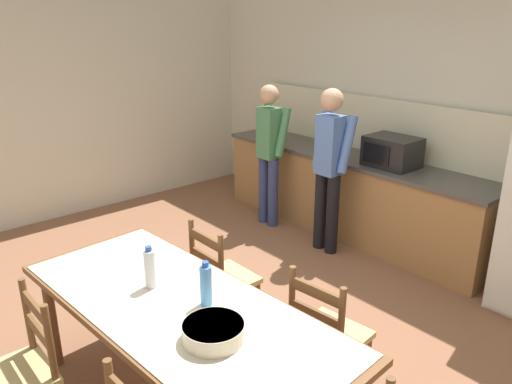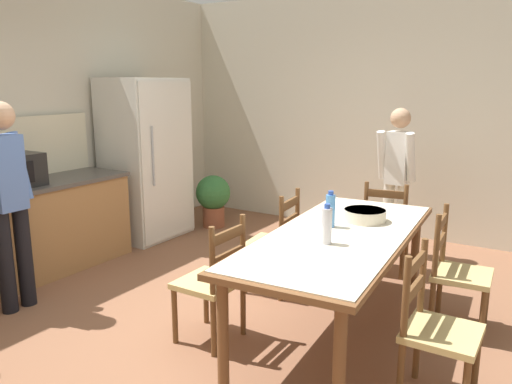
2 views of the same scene
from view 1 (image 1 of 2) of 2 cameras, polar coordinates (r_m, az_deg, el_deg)
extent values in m
plane|color=brown|center=(4.03, -3.42, -15.71)|extent=(8.32, 8.32, 0.00)
cube|color=beige|center=(5.41, 19.47, 9.13)|extent=(6.52, 0.12, 2.90)
cube|color=beige|center=(6.28, -22.51, 10.07)|extent=(0.12, 5.20, 2.90)
cube|color=#9E7042|center=(5.66, 10.48, -0.40)|extent=(3.30, 0.62, 0.85)
cube|color=#4C4742|center=(5.53, 10.76, 3.95)|extent=(3.34, 0.66, 0.04)
cube|color=#B7BCC1|center=(6.00, 5.22, 5.48)|extent=(0.52, 0.38, 0.02)
cube|color=beige|center=(5.70, 12.93, 7.56)|extent=(3.30, 0.03, 0.60)
cube|color=black|center=(5.17, 15.30, 4.47)|extent=(0.50, 0.38, 0.30)
cube|color=black|center=(5.04, 13.57, 4.24)|extent=(0.30, 0.01, 0.19)
cylinder|color=brown|center=(3.78, -22.31, -13.31)|extent=(0.07, 0.07, 0.73)
cylinder|color=brown|center=(4.04, -13.02, -10.05)|extent=(0.07, 0.07, 0.73)
cube|color=brown|center=(2.95, -8.79, -13.04)|extent=(2.27, 1.05, 0.04)
cube|color=beige|center=(2.94, -8.81, -12.64)|extent=(2.18, 1.01, 0.01)
cylinder|color=silver|center=(3.08, -12.02, -8.61)|extent=(0.07, 0.07, 0.24)
cylinder|color=#2D51B2|center=(3.02, -12.20, -6.34)|extent=(0.04, 0.04, 0.03)
cylinder|color=#4C8ED6|center=(2.86, -5.74, -10.61)|extent=(0.07, 0.07, 0.24)
cylinder|color=#2D51B2|center=(2.79, -5.83, -8.21)|extent=(0.04, 0.04, 0.03)
cylinder|color=beige|center=(2.62, -4.89, -15.62)|extent=(0.32, 0.32, 0.09)
cylinder|color=beige|center=(2.60, -4.91, -14.98)|extent=(0.31, 0.31, 0.02)
cylinder|color=brown|center=(3.54, -23.52, -19.12)|extent=(0.04, 0.04, 0.41)
cube|color=tan|center=(3.24, -25.99, -18.56)|extent=(0.42, 0.40, 0.04)
cylinder|color=brown|center=(3.28, -24.66, -12.54)|extent=(0.04, 0.04, 0.46)
cylinder|color=brown|center=(2.98, -22.50, -15.62)|extent=(0.04, 0.04, 0.46)
cube|color=brown|center=(3.06, -23.97, -11.99)|extent=(0.36, 0.02, 0.07)
cube|color=brown|center=(3.14, -23.58, -14.36)|extent=(0.36, 0.02, 0.07)
cylinder|color=brown|center=(3.95, 0.19, -12.90)|extent=(0.04, 0.04, 0.41)
cylinder|color=brown|center=(4.19, -3.11, -10.89)|extent=(0.04, 0.04, 0.41)
cylinder|color=brown|center=(3.77, -3.83, -14.69)|extent=(0.04, 0.04, 0.41)
cylinder|color=brown|center=(4.02, -7.02, -12.43)|extent=(0.04, 0.04, 0.41)
cube|color=tan|center=(3.86, -3.52, -9.86)|extent=(0.42, 0.40, 0.04)
cylinder|color=brown|center=(3.53, -4.00, -8.29)|extent=(0.04, 0.04, 0.46)
cylinder|color=brown|center=(3.79, -7.31, -6.33)|extent=(0.04, 0.04, 0.46)
cube|color=brown|center=(3.60, -5.79, -5.45)|extent=(0.36, 0.02, 0.07)
cube|color=brown|center=(3.67, -5.71, -7.60)|extent=(0.36, 0.02, 0.07)
cylinder|color=brown|center=(3.47, 12.56, -18.65)|extent=(0.04, 0.04, 0.41)
cylinder|color=brown|center=(3.62, 7.49, -16.49)|extent=(0.04, 0.04, 0.41)
cylinder|color=brown|center=(3.40, 3.92, -19.05)|extent=(0.04, 0.04, 0.41)
cube|color=tan|center=(3.29, 8.48, -15.82)|extent=(0.46, 0.44, 0.04)
cylinder|color=brown|center=(2.95, 9.72, -14.61)|extent=(0.04, 0.04, 0.46)
cylinder|color=brown|center=(3.13, 4.12, -12.23)|extent=(0.04, 0.04, 0.46)
cube|color=brown|center=(2.97, 6.93, -11.31)|extent=(0.36, 0.06, 0.07)
cube|color=brown|center=(3.05, 6.81, -13.76)|extent=(0.36, 0.06, 0.07)
cylinder|color=navy|center=(5.84, 0.89, 0.30)|extent=(0.12, 0.12, 0.80)
cylinder|color=navy|center=(5.73, 1.95, -0.10)|extent=(0.12, 0.12, 0.80)
cube|color=#478456|center=(5.59, 1.47, 6.75)|extent=(0.23, 0.18, 0.57)
sphere|color=tan|center=(5.51, 1.51, 11.07)|extent=(0.21, 0.21, 0.21)
cylinder|color=#478456|center=(5.74, 0.89, 7.35)|extent=(0.09, 0.22, 0.54)
cylinder|color=#478456|center=(5.52, 3.09, 6.82)|extent=(0.09, 0.22, 0.54)
cylinder|color=black|center=(5.22, 7.36, -2.08)|extent=(0.12, 0.12, 0.83)
cylinder|color=black|center=(5.12, 8.73, -2.58)|extent=(0.12, 0.12, 0.83)
cube|color=#5175BC|center=(4.95, 8.42, 5.33)|extent=(0.23, 0.19, 0.59)
sphere|color=tan|center=(4.86, 8.68, 10.37)|extent=(0.22, 0.22, 0.22)
cylinder|color=#5175BC|center=(5.10, 7.54, 6.08)|extent=(0.09, 0.23, 0.56)
cylinder|color=#5175BC|center=(4.90, 10.41, 5.36)|extent=(0.09, 0.23, 0.56)
camera|label=2|loc=(5.35, -41.41, 9.20)|focal=35.00mm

